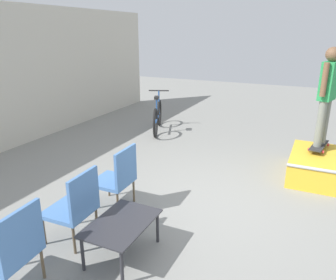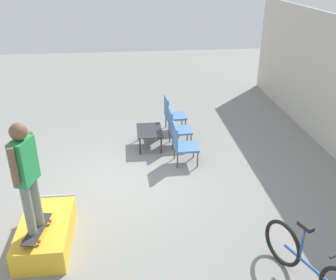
{
  "view_description": "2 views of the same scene",
  "coord_description": "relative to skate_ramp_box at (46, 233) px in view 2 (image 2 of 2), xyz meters",
  "views": [
    {
      "loc": [
        -4.17,
        -1.15,
        2.43
      ],
      "look_at": [
        0.21,
        0.92,
        0.82
      ],
      "focal_mm": 35.0,
      "sensor_mm": 36.0,
      "label": 1
    },
    {
      "loc": [
        6.53,
        0.21,
        4.07
      ],
      "look_at": [
        -0.06,
        0.93,
        0.87
      ],
      "focal_mm": 40.0,
      "sensor_mm": 36.0,
      "label": 2
    }
  ],
  "objects": [
    {
      "name": "ground_plane",
      "position": [
        -1.69,
        1.19,
        -0.21
      ],
      "size": [
        24.0,
        24.0,
        0.0
      ],
      "primitive_type": "plane",
      "color": "gray"
    },
    {
      "name": "skate_ramp_box",
      "position": [
        0.0,
        0.0,
        0.0
      ],
      "size": [
        1.43,
        0.77,
        0.44
      ],
      "color": "gold",
      "rests_on": "ground_plane"
    },
    {
      "name": "skateboard_on_ramp",
      "position": [
        0.26,
        -0.05,
        0.29
      ],
      "size": [
        0.77,
        0.34,
        0.07
      ],
      "rotation": [
        0.0,
        0.0,
        -0.17
      ],
      "color": "#2D2D2D",
      "rests_on": "skate_ramp_box"
    },
    {
      "name": "person_skater",
      "position": [
        0.26,
        -0.05,
        1.29
      ],
      "size": [
        0.55,
        0.3,
        1.68
      ],
      "rotation": [
        0.0,
        0.0,
        -0.29
      ],
      "color": "gray",
      "rests_on": "skateboard_on_ramp"
    },
    {
      "name": "coffee_table",
      "position": [
        -3.25,
        1.84,
        0.18
      ],
      "size": [
        0.88,
        0.59,
        0.43
      ],
      "color": "#2D2D33",
      "rests_on": "ground_plane"
    },
    {
      "name": "patio_chair_left",
      "position": [
        -4.14,
        2.48,
        0.28
      ],
      "size": [
        0.55,
        0.55,
        0.92
      ],
      "rotation": [
        0.0,
        0.0,
        3.21
      ],
      "color": "brown",
      "rests_on": "ground_plane"
    },
    {
      "name": "patio_chair_center",
      "position": [
        -3.25,
        2.48,
        0.28
      ],
      "size": [
        0.54,
        0.54,
        0.92
      ],
      "rotation": [
        0.0,
        0.0,
        3.18
      ],
      "color": "brown",
      "rests_on": "ground_plane"
    },
    {
      "name": "patio_chair_right",
      "position": [
        -2.36,
        2.48,
        0.28
      ],
      "size": [
        0.53,
        0.53,
        0.92
      ],
      "rotation": [
        0.0,
        0.0,
        3.16
      ],
      "color": "brown",
      "rests_on": "ground_plane"
    },
    {
      "name": "bicycle",
      "position": [
        1.28,
        3.71,
        0.17
      ],
      "size": [
        1.65,
        0.75,
        0.98
      ],
      "rotation": [
        0.0,
        0.0,
        0.38
      ],
      "color": "black",
      "rests_on": "ground_plane"
    }
  ]
}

